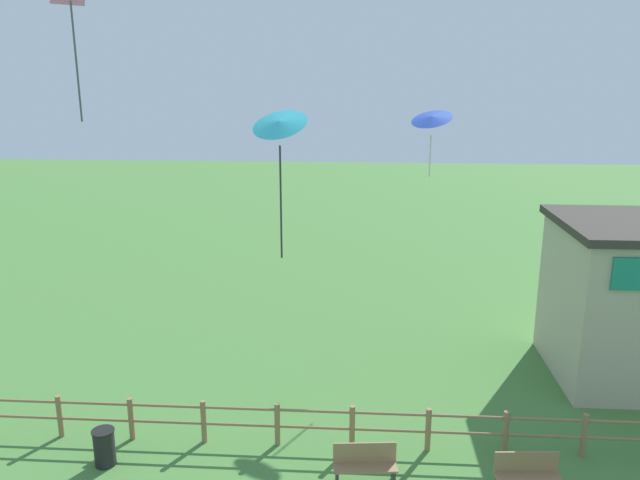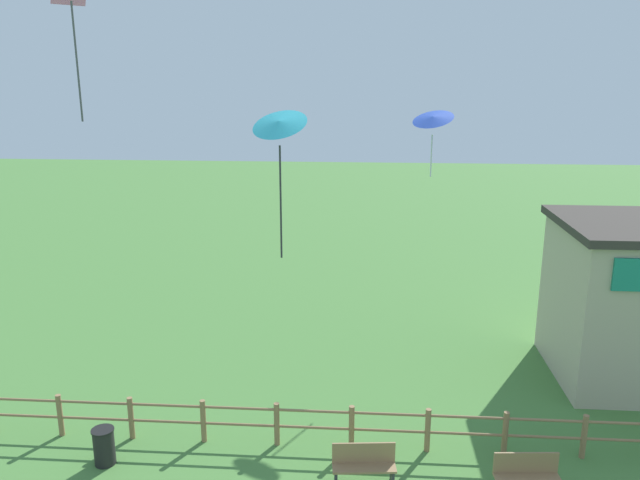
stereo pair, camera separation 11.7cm
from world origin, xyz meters
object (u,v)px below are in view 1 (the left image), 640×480
object	(u,v)px
kite_pink_diamond	(71,3)
kite_cyan_delta	(280,126)
park_bench_near_fence	(365,463)
trash_bin	(104,447)
kite_blue_delta	(432,118)
park_bench_by_building	(527,473)

from	to	relation	value
kite_pink_diamond	kite_cyan_delta	xyz separation A→B (m)	(4.93, -0.00, -2.85)
park_bench_near_fence	kite_pink_diamond	world-z (taller)	kite_pink_diamond
trash_bin	kite_cyan_delta	size ratio (longest dim) A/B	0.24
kite_blue_delta	kite_cyan_delta	bearing A→B (deg)	-125.84
park_bench_by_building	trash_bin	bearing A→B (deg)	177.81
park_bench_near_fence	kite_blue_delta	bearing A→B (deg)	76.47
trash_bin	kite_blue_delta	size ratio (longest dim) A/B	0.40
park_bench_by_building	kite_cyan_delta	xyz separation A→B (m)	(-5.81, 2.87, 7.39)
park_bench_near_fence	kite_cyan_delta	world-z (taller)	kite_cyan_delta
kite_pink_diamond	kite_blue_delta	bearing A→B (deg)	32.80
kite_blue_delta	kite_cyan_delta	world-z (taller)	kite_cyan_delta
park_bench_by_building	kite_cyan_delta	bearing A→B (deg)	153.75
park_bench_by_building	kite_blue_delta	distance (m)	11.48
park_bench_near_fence	trash_bin	xyz separation A→B (m)	(-6.21, 0.27, -0.03)
trash_bin	kite_blue_delta	distance (m)	13.88
trash_bin	kite_blue_delta	xyz separation A→B (m)	(8.31, 8.44, 7.23)
kite_blue_delta	kite_cyan_delta	xyz separation A→B (m)	(-4.30, -5.95, 0.19)
park_bench_by_building	kite_blue_delta	size ratio (longest dim) A/B	0.65
park_bench_by_building	kite_pink_diamond	distance (m)	15.11
trash_bin	park_bench_by_building	bearing A→B (deg)	-2.19
park_bench_near_fence	kite_pink_diamond	bearing A→B (deg)	158.85
kite_pink_diamond	kite_cyan_delta	size ratio (longest dim) A/B	1.01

